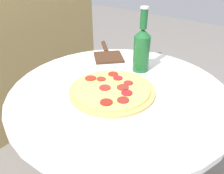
% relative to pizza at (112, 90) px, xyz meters
% --- Properties ---
extents(table, '(0.81, 0.81, 0.72)m').
position_rel_pizza_xyz_m(table, '(0.03, -0.01, -0.19)').
color(table, silver).
rests_on(table, ground_plane).
extents(pizza, '(0.31, 0.31, 0.02)m').
position_rel_pizza_xyz_m(pizza, '(0.00, 0.00, 0.00)').
color(pizza, tan).
rests_on(pizza, table).
extents(beer_bottle, '(0.07, 0.07, 0.26)m').
position_rel_pizza_xyz_m(beer_bottle, '(0.21, 0.02, 0.09)').
color(beer_bottle, '#195628').
rests_on(beer_bottle, table).
extents(pizza_paddle, '(0.24, 0.26, 0.02)m').
position_rel_pizza_xyz_m(pizza_paddle, '(0.24, 0.24, -0.00)').
color(pizza_paddle, '#422819').
rests_on(pizza_paddle, table).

